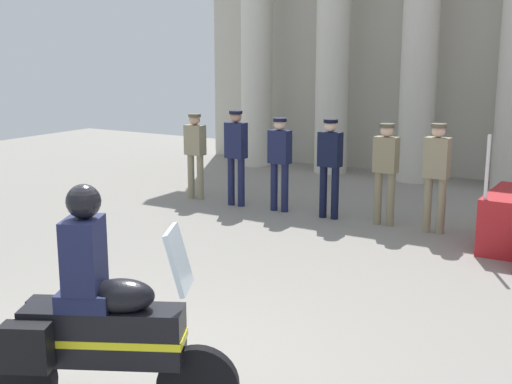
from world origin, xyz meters
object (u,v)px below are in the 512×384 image
object	(u,v)px
officer_in_row_3	(330,160)
officer_in_row_5	(436,169)
officer_in_row_0	(195,149)
officer_in_row_1	(236,150)
officer_in_row_4	(386,166)
motorcycle_with_rider	(94,325)
officer_in_row_2	(280,157)

from	to	relation	value
officer_in_row_3	officer_in_row_5	distance (m)	1.81
officer_in_row_0	officer_in_row_1	bearing A→B (deg)	177.09
officer_in_row_3	officer_in_row_4	size ratio (longest dim) A/B	1.01
officer_in_row_5	motorcycle_with_rider	distance (m)	6.86
officer_in_row_0	officer_in_row_5	world-z (taller)	officer_in_row_5
officer_in_row_1	motorcycle_with_rider	size ratio (longest dim) A/B	0.92
officer_in_row_1	officer_in_row_2	world-z (taller)	officer_in_row_1
officer_in_row_1	officer_in_row_3	xyz separation A→B (m)	(1.88, 0.02, -0.03)
officer_in_row_2	motorcycle_with_rider	xyz separation A→B (m)	(2.15, -6.82, -0.19)
officer_in_row_0	officer_in_row_3	xyz separation A→B (m)	(2.86, -0.07, 0.04)
officer_in_row_1	officer_in_row_2	bearing A→B (deg)	-175.46
officer_in_row_2	officer_in_row_5	size ratio (longest dim) A/B	0.97
officer_in_row_5	motorcycle_with_rider	world-z (taller)	motorcycle_with_rider
officer_in_row_0	officer_in_row_1	world-z (taller)	officer_in_row_1
officer_in_row_1	motorcycle_with_rider	xyz separation A→B (m)	(3.05, -6.79, -0.25)
officer_in_row_1	officer_in_row_3	size ratio (longest dim) A/B	1.03
officer_in_row_0	officer_in_row_3	distance (m)	2.87
officer_in_row_2	officer_in_row_4	world-z (taller)	officer_in_row_4
officer_in_row_5	officer_in_row_1	bearing A→B (deg)	2.84
officer_in_row_1	officer_in_row_3	world-z (taller)	officer_in_row_1
officer_in_row_5	officer_in_row_3	bearing A→B (deg)	2.83
officer_in_row_5	officer_in_row_4	bearing A→B (deg)	-0.92
officer_in_row_1	officer_in_row_5	xyz separation A→B (m)	(3.69, 0.03, -0.02)
officer_in_row_2	officer_in_row_0	bearing A→B (deg)	0.63
officer_in_row_0	officer_in_row_4	size ratio (longest dim) A/B	0.98
officer_in_row_2	motorcycle_with_rider	size ratio (longest dim) A/B	0.87
officer_in_row_2	officer_in_row_1	bearing A→B (deg)	4.54
officer_in_row_4	officer_in_row_5	world-z (taller)	officer_in_row_5
officer_in_row_3	motorcycle_with_rider	bearing A→B (deg)	102.09
officer_in_row_0	officer_in_row_4	bearing A→B (deg)	-177.81
officer_in_row_0	officer_in_row_3	size ratio (longest dim) A/B	0.97
officer_in_row_0	officer_in_row_2	distance (m)	1.88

